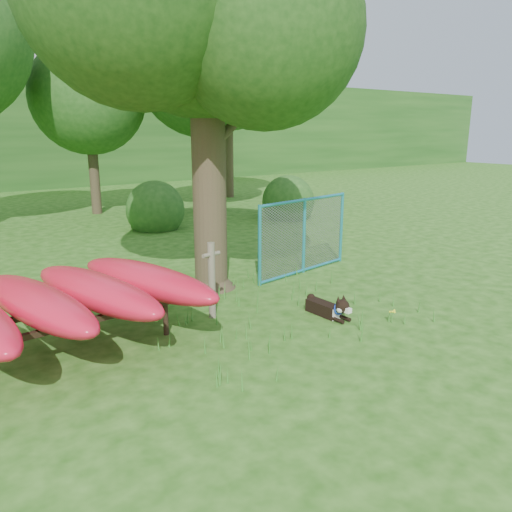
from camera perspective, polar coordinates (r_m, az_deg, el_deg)
ground at (r=7.51m, az=4.20°, el=-9.49°), size 80.00×80.00×0.00m
wooden_post at (r=8.14m, az=-5.08°, el=-2.57°), size 0.35×0.14×1.27m
kayak_rack at (r=7.30m, az=-20.76°, el=-4.41°), size 3.69×3.28×1.04m
husky_dog at (r=8.37m, az=8.43°, el=-5.89°), size 0.26×1.00×0.45m
fence_section at (r=10.72m, az=5.51°, el=2.32°), size 2.75×0.50×2.70m
wildflower_clump at (r=8.31m, az=15.35°, el=-6.26°), size 0.10×0.11×0.22m
bg_tree_c at (r=19.21m, az=-18.63°, el=16.82°), size 4.00×4.00×6.12m
bg_tree_d at (r=18.90m, az=-6.06°, el=20.48°), size 4.80×4.80×7.50m
bg_tree_e at (r=23.02m, az=-3.18°, el=19.78°), size 4.60×4.60×7.55m
shrub_right at (r=17.44m, az=3.65°, el=4.29°), size 1.80×1.80×1.80m
shrub_mid at (r=15.92m, az=-11.33°, el=3.07°), size 1.80×1.80×1.80m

